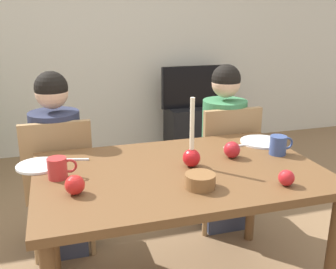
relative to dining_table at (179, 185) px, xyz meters
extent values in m
cube|color=beige|center=(0.00, 2.60, 0.63)|extent=(6.40, 0.10, 2.60)
cube|color=brown|center=(0.00, 0.00, 0.06)|extent=(1.40, 0.90, 0.04)
cylinder|color=brown|center=(0.64, -0.39, -0.31)|extent=(0.06, 0.06, 0.71)
cylinder|color=brown|center=(-0.64, 0.39, -0.31)|extent=(0.06, 0.06, 0.71)
cylinder|color=brown|center=(0.64, 0.39, -0.31)|extent=(0.06, 0.06, 0.71)
cube|color=#99754C|center=(-0.58, 0.69, -0.24)|extent=(0.40, 0.40, 0.04)
cube|color=#99754C|center=(-0.58, 0.51, 0.01)|extent=(0.40, 0.04, 0.45)
cylinder|color=#99754C|center=(-0.41, 0.86, -0.46)|extent=(0.04, 0.04, 0.41)
cylinder|color=#99754C|center=(-0.75, 0.86, -0.46)|extent=(0.04, 0.04, 0.41)
cylinder|color=#99754C|center=(-0.41, 0.52, -0.46)|extent=(0.04, 0.04, 0.41)
cylinder|color=#99754C|center=(-0.75, 0.52, -0.46)|extent=(0.04, 0.04, 0.41)
cube|color=#99754C|center=(0.53, 0.69, -0.24)|extent=(0.40, 0.40, 0.04)
cube|color=#99754C|center=(0.53, 0.51, 0.01)|extent=(0.40, 0.04, 0.45)
cylinder|color=#99754C|center=(0.70, 0.86, -0.46)|extent=(0.04, 0.04, 0.41)
cylinder|color=#99754C|center=(0.36, 0.86, -0.46)|extent=(0.04, 0.04, 0.41)
cylinder|color=#99754C|center=(0.70, 0.52, -0.46)|extent=(0.04, 0.04, 0.41)
cylinder|color=#99754C|center=(0.36, 0.52, -0.46)|extent=(0.04, 0.04, 0.41)
cube|color=#33384C|center=(-0.58, 0.64, -0.44)|extent=(0.28, 0.28, 0.45)
cylinder|color=#282D47|center=(-0.58, 0.64, 0.02)|extent=(0.30, 0.30, 0.48)
sphere|color=tan|center=(-0.58, 0.64, 0.38)|extent=(0.19, 0.19, 0.19)
sphere|color=black|center=(-0.58, 0.64, 0.41)|extent=(0.19, 0.19, 0.19)
cube|color=#33384C|center=(0.53, 0.64, -0.44)|extent=(0.28, 0.28, 0.45)
cylinder|color=#387A4C|center=(0.53, 0.64, 0.02)|extent=(0.30, 0.30, 0.48)
sphere|color=tan|center=(0.53, 0.64, 0.38)|extent=(0.19, 0.19, 0.19)
sphere|color=black|center=(0.53, 0.64, 0.41)|extent=(0.19, 0.19, 0.19)
cube|color=black|center=(0.96, 2.30, -0.43)|extent=(0.64, 0.40, 0.48)
cube|color=black|center=(0.96, 2.30, 0.04)|extent=(0.79, 0.04, 0.46)
cube|color=black|center=(0.96, 2.30, 0.04)|extent=(0.76, 0.05, 0.46)
sphere|color=red|center=(0.07, 0.02, 0.13)|extent=(0.09, 0.09, 0.09)
cylinder|color=#EFE5C6|center=(0.07, 0.02, 0.30)|extent=(0.02, 0.02, 0.26)
cylinder|color=silver|center=(-0.67, 0.24, 0.09)|extent=(0.22, 0.22, 0.01)
cylinder|color=silver|center=(0.60, 0.25, 0.09)|extent=(0.25, 0.25, 0.01)
cylinder|color=#B72D2D|center=(-0.58, 0.06, 0.13)|extent=(0.09, 0.09, 0.10)
torus|color=#B72D2D|center=(-0.52, 0.06, 0.14)|extent=(0.07, 0.01, 0.07)
cylinder|color=#33477F|center=(0.58, 0.05, 0.14)|extent=(0.09, 0.09, 0.10)
torus|color=#33477F|center=(0.64, 0.05, 0.14)|extent=(0.07, 0.01, 0.07)
cube|color=silver|center=(-0.50, 0.28, 0.09)|extent=(0.18, 0.06, 0.01)
cube|color=silver|center=(0.43, 0.23, 0.09)|extent=(0.18, 0.03, 0.01)
cylinder|color=brown|center=(0.02, -0.22, 0.12)|extent=(0.14, 0.14, 0.06)
sphere|color=#AB1B22|center=(0.32, 0.07, 0.13)|extent=(0.09, 0.09, 0.09)
sphere|color=red|center=(0.40, -0.31, 0.12)|extent=(0.07, 0.07, 0.07)
sphere|color=red|center=(-0.51, -0.13, 0.13)|extent=(0.09, 0.09, 0.09)
camera|label=1|loc=(-0.56, -1.67, 0.82)|focal=41.07mm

